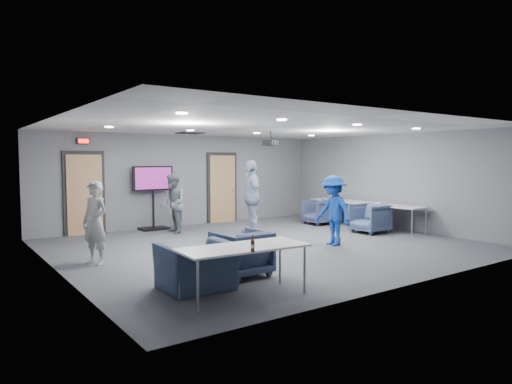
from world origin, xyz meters
TOP-DOWN VIEW (x-y plane):
  - floor at (0.00, 0.00)m, footprint 9.00×9.00m
  - ceiling at (0.00, 0.00)m, footprint 9.00×9.00m
  - wall_back at (0.00, 4.00)m, footprint 9.00×0.02m
  - wall_front at (0.00, -4.00)m, footprint 9.00×0.02m
  - wall_left at (-4.50, 0.00)m, footprint 0.02×8.00m
  - wall_right at (4.50, 0.00)m, footprint 0.02×8.00m
  - door_left at (-3.00, 3.95)m, footprint 1.06×0.17m
  - door_right at (1.20, 3.95)m, footprint 1.06×0.17m
  - exit_sign at (-3.00, 3.93)m, footprint 0.32×0.08m
  - hvac_diffuser at (-0.50, 2.80)m, footprint 0.60×0.60m
  - downlights at (0.00, 0.00)m, footprint 6.18×3.78m
  - person_a at (-3.77, 0.31)m, footprint 0.59×0.68m
  - person_b at (-1.02, 2.82)m, footprint 0.73×0.87m
  - person_c at (0.69, 1.62)m, footprint 0.81×1.24m
  - person_d at (1.25, -0.89)m, footprint 0.65×1.06m
  - chair_right_a at (3.35, 1.83)m, footprint 0.87×0.85m
  - chair_right_b at (3.32, -0.19)m, footprint 0.87×0.85m
  - chair_front_a at (-2.02, -2.00)m, footprint 0.85×0.88m
  - chair_front_b at (-3.01, -2.31)m, footprint 1.10×0.97m
  - table_right_a at (4.00, 1.47)m, footprint 0.82×1.97m
  - table_right_b at (4.00, -0.43)m, footprint 0.74×1.78m
  - table_front_left at (-2.64, -3.00)m, footprint 1.92×0.88m
  - bottle_front at (-2.76, -3.40)m, footprint 0.06×0.06m
  - bottle_right at (4.07, 2.01)m, footprint 0.08×0.08m
  - snack_box at (3.90, 1.65)m, footprint 0.19×0.13m
  - wrapper at (3.97, 0.07)m, footprint 0.24×0.21m
  - tv_stand at (-1.19, 3.75)m, footprint 1.17×0.56m
  - projector at (0.92, 1.05)m, footprint 0.41×0.38m

SIDE VIEW (x-z plane):
  - floor at x=0.00m, z-range 0.00..0.00m
  - chair_front_b at x=-3.01m, z-range 0.00..0.70m
  - chair_right_a at x=3.35m, z-range 0.00..0.75m
  - chair_front_a at x=-2.02m, z-range 0.00..0.78m
  - chair_right_b at x=3.32m, z-range 0.00..0.79m
  - table_right_b at x=4.00m, z-range 0.32..1.05m
  - table_front_left at x=-2.64m, z-range 0.32..1.05m
  - table_right_a at x=4.00m, z-range 0.32..1.05m
  - snack_box at x=3.90m, z-range 0.73..0.77m
  - wrapper at x=3.97m, z-range 0.73..0.78m
  - person_a at x=-3.77m, z-range 0.00..1.57m
  - person_d at x=1.25m, z-range 0.00..1.60m
  - person_b at x=-1.02m, z-range 0.00..1.61m
  - bottle_front at x=-2.76m, z-range 0.70..0.92m
  - bottle_right at x=4.07m, z-range 0.69..0.98m
  - person_c at x=0.69m, z-range 0.00..1.95m
  - tv_stand at x=-1.19m, z-range 0.12..1.91m
  - door_left at x=-3.00m, z-range -0.05..2.19m
  - door_right at x=1.20m, z-range -0.05..2.19m
  - wall_back at x=0.00m, z-range 0.00..2.70m
  - wall_front at x=0.00m, z-range 0.00..2.70m
  - wall_left at x=-4.50m, z-range 0.00..2.70m
  - wall_right at x=4.50m, z-range 0.00..2.70m
  - projector at x=0.92m, z-range 2.23..2.58m
  - exit_sign at x=-3.00m, z-range 2.37..2.53m
  - downlights at x=0.00m, z-range 2.67..2.69m
  - hvac_diffuser at x=-0.50m, z-range 2.67..2.70m
  - ceiling at x=0.00m, z-range 2.70..2.70m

